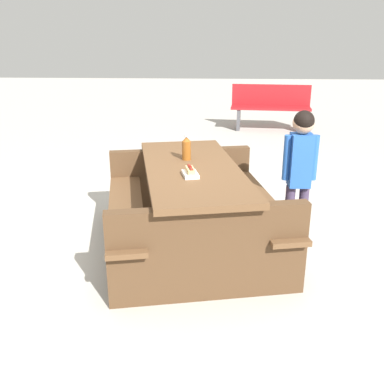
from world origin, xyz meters
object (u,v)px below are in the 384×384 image
object	(u,v)px
hotdog_tray	(190,172)
soda_bottle	(186,148)
picnic_table	(192,201)
park_bench_near	(270,106)
child_in_coat	(300,161)

from	to	relation	value
hotdog_tray	soda_bottle	bearing A→B (deg)	-173.40
picnic_table	soda_bottle	world-z (taller)	soda_bottle
soda_bottle	park_bench_near	bearing A→B (deg)	164.94
soda_bottle	hotdog_tray	world-z (taller)	soda_bottle
soda_bottle	child_in_coat	world-z (taller)	child_in_coat
soda_bottle	child_in_coat	distance (m)	0.98
picnic_table	soda_bottle	size ratio (longest dim) A/B	9.20
child_in_coat	park_bench_near	size ratio (longest dim) A/B	0.78
soda_bottle	park_bench_near	xyz separation A→B (m)	(-4.89, 1.32, -0.40)
picnic_table	soda_bottle	distance (m)	0.46
picnic_table	child_in_coat	xyz separation A→B (m)	(-0.16, 0.92, 0.32)
picnic_table	park_bench_near	distance (m)	5.25
hotdog_tray	child_in_coat	bearing A→B (deg)	114.67
picnic_table	hotdog_tray	size ratio (longest dim) A/B	10.17
child_in_coat	park_bench_near	xyz separation A→B (m)	(-4.93, 0.34, -0.32)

